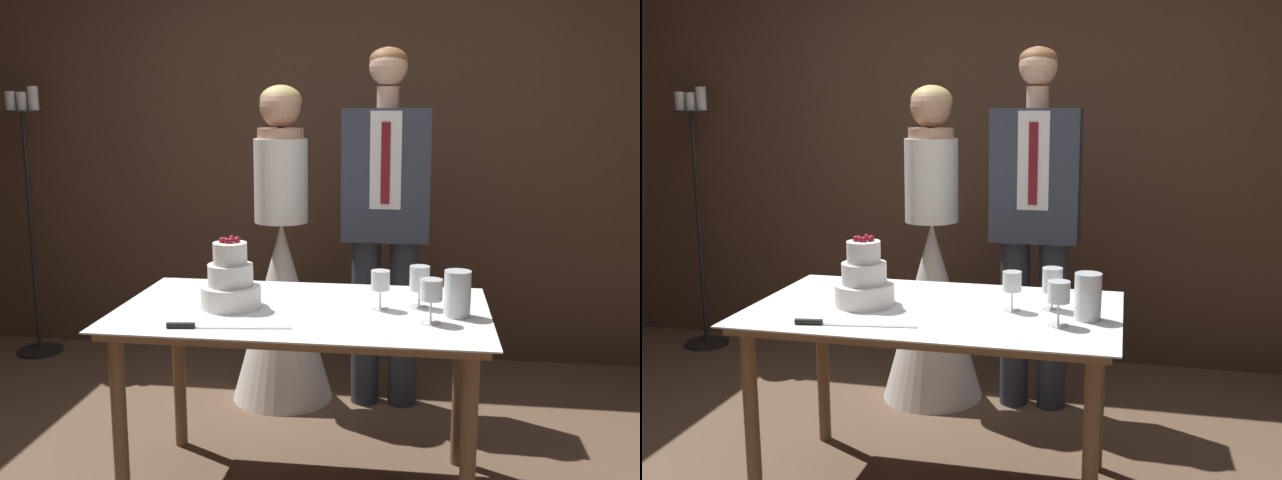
{
  "view_description": "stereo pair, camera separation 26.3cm",
  "coord_description": "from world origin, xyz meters",
  "views": [
    {
      "loc": [
        0.49,
        -2.44,
        1.55
      ],
      "look_at": [
        0.04,
        0.7,
        0.96
      ],
      "focal_mm": 40.0,
      "sensor_mm": 36.0,
      "label": 1
    },
    {
      "loc": [
        0.75,
        -2.39,
        1.55
      ],
      "look_at": [
        0.04,
        0.7,
        0.96
      ],
      "focal_mm": 40.0,
      "sensor_mm": 36.0,
      "label": 2
    }
  ],
  "objects": [
    {
      "name": "candle_stand",
      "position": [
        -1.92,
        1.66,
        0.85
      ],
      "size": [
        0.28,
        0.28,
        1.68
      ],
      "color": "black",
      "rests_on": "ground_plane"
    },
    {
      "name": "wine_glass_far",
      "position": [
        0.34,
        0.25,
        0.89
      ],
      "size": [
        0.07,
        0.07,
        0.15
      ],
      "color": "silver",
      "rests_on": "cake_table"
    },
    {
      "name": "wall_back",
      "position": [
        0.0,
        1.98,
        1.37
      ],
      "size": [
        5.44,
        0.12,
        2.74
      ],
      "primitive_type": "cube",
      "color": "#513828",
      "rests_on": "ground_plane"
    },
    {
      "name": "cake_knife",
      "position": [
        -0.26,
        -0.09,
        0.79
      ],
      "size": [
        0.45,
        0.08,
        0.02
      ],
      "rotation": [
        0.0,
        0.0,
        0.13
      ],
      "color": "silver",
      "rests_on": "cake_table"
    },
    {
      "name": "hurricane_candle",
      "position": [
        0.63,
        0.19,
        0.86
      ],
      "size": [
        0.1,
        0.1,
        0.17
      ],
      "color": "silver",
      "rests_on": "cake_table"
    },
    {
      "name": "wine_glass_middle",
      "position": [
        0.49,
        0.29,
        0.89
      ],
      "size": [
        0.08,
        0.08,
        0.17
      ],
      "color": "silver",
      "rests_on": "cake_table"
    },
    {
      "name": "bride",
      "position": [
        -0.23,
        1.18,
        0.62
      ],
      "size": [
        0.54,
        0.54,
        1.67
      ],
      "color": "white",
      "rests_on": "ground_plane"
    },
    {
      "name": "tiered_cake",
      "position": [
        -0.24,
        0.2,
        0.88
      ],
      "size": [
        0.24,
        0.24,
        0.28
      ],
      "color": "white",
      "rests_on": "cake_table"
    },
    {
      "name": "groom",
      "position": [
        0.31,
        1.17,
        1.02
      ],
      "size": [
        0.44,
        0.25,
        1.85
      ],
      "color": "#333847",
      "rests_on": "ground_plane"
    },
    {
      "name": "wine_glass_near",
      "position": [
        0.53,
        0.09,
        0.89
      ],
      "size": [
        0.08,
        0.08,
        0.16
      ],
      "color": "silver",
      "rests_on": "cake_table"
    },
    {
      "name": "cake_table",
      "position": [
        0.04,
        0.22,
        0.69
      ],
      "size": [
        1.44,
        0.84,
        0.78
      ],
      "color": "brown",
      "rests_on": "ground_plane"
    }
  ]
}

